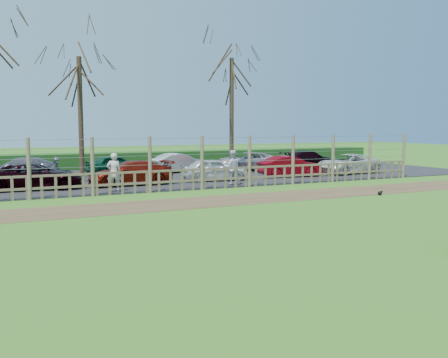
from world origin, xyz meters
name	(u,v)px	position (x,y,z in m)	size (l,w,h in m)	color
ground	(230,225)	(0.00, 0.00, 0.00)	(120.00, 120.00, 0.00)	olive
dirt_strip	(178,204)	(0.00, 4.50, 0.01)	(34.00, 2.80, 0.01)	brown
asphalt	(116,178)	(0.00, 14.50, 0.02)	(44.00, 13.00, 0.04)	#232326
hedge	(92,161)	(0.00, 21.50, 0.55)	(46.00, 2.00, 1.10)	#1E4716
fence	(150,175)	(0.00, 8.00, 0.80)	(30.16, 0.16, 2.50)	brown
tree_mid	(80,89)	(-2.00, 13.50, 4.87)	(4.80, 4.80, 6.83)	#3D2B1E
tree_right	(232,88)	(7.00, 14.00, 5.24)	(4.80, 4.80, 7.35)	#3D2B1E
visitor_a	(114,172)	(-1.42, 8.82, 0.90)	(0.63, 0.41, 1.72)	beige
visitor_b	(232,167)	(4.48, 8.87, 0.90)	(0.84, 0.65, 1.72)	silver
crow	(380,193)	(8.64, 2.99, 0.09)	(0.24, 0.18, 0.19)	black
car_2	(35,176)	(-4.51, 11.19, 0.64)	(1.99, 4.32, 1.20)	black
car_3	(131,173)	(-0.09, 10.93, 0.64)	(1.68, 4.13, 1.20)	maroon
car_4	(214,169)	(4.45, 10.97, 0.64)	(1.42, 3.52, 1.20)	silver
car_5	(290,166)	(9.27, 11.01, 0.64)	(1.27, 3.64, 1.20)	maroon
car_6	(348,164)	(13.57, 11.11, 0.64)	(1.99, 4.32, 1.20)	white
car_9	(20,168)	(-4.88, 16.16, 0.64)	(1.68, 4.13, 1.20)	slate
car_10	(116,165)	(0.45, 16.33, 0.64)	(1.42, 3.52, 1.20)	#104A2D
car_11	(179,163)	(4.43, 16.30, 0.64)	(1.27, 3.64, 1.20)	#B8B7B7
car_12	(247,161)	(9.00, 15.75, 0.64)	(1.99, 4.32, 1.20)	#C3AEB4
car_13	(308,159)	(13.79, 15.62, 0.64)	(1.68, 4.13, 1.20)	black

